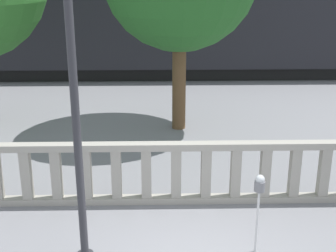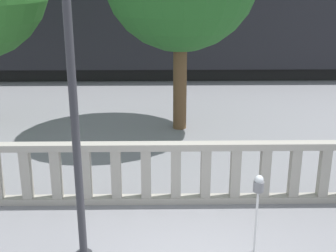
# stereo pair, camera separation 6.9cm
# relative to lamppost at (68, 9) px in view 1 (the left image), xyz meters

# --- Properties ---
(balustrade) EXTENTS (14.91, 0.24, 1.33)m
(balustrade) POSITION_rel_lamppost_xyz_m (1.90, 2.09, -3.48)
(balustrade) COLOR #9E998E
(balustrade) RESTS_ON ground
(lamppost) EXTENTS (0.38, 0.38, 6.97)m
(lamppost) POSITION_rel_lamppost_xyz_m (0.00, 0.00, 0.00)
(lamppost) COLOR #2D2D33
(lamppost) RESTS_ON ground
(parking_meter) EXTENTS (0.18, 0.18, 1.47)m
(parking_meter) POSITION_rel_lamppost_xyz_m (2.90, 0.27, -2.96)
(parking_meter) COLOR silver
(parking_meter) RESTS_ON ground
(train_near) EXTENTS (26.33, 3.05, 4.17)m
(train_near) POSITION_rel_lamppost_xyz_m (0.11, 14.06, -2.27)
(train_near) COLOR black
(train_near) RESTS_ON ground
(train_far) EXTENTS (26.86, 3.20, 4.29)m
(train_far) POSITION_rel_lamppost_xyz_m (1.45, 30.57, -2.21)
(train_far) COLOR black
(train_far) RESTS_ON ground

